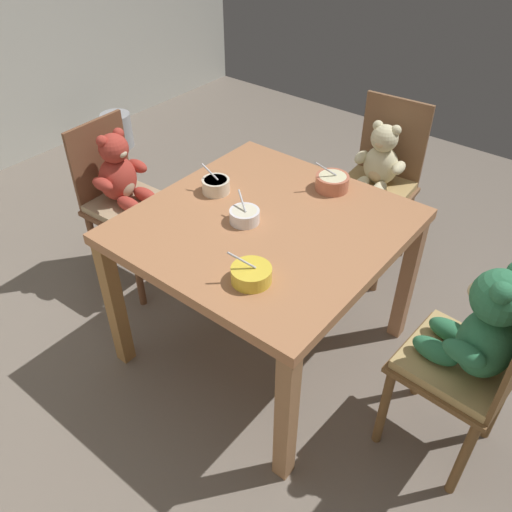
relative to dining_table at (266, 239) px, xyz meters
name	(u,v)px	position (x,y,z in m)	size (l,w,h in m)	color
ground_plane	(264,347)	(0.00, 0.00, -0.64)	(5.20, 5.20, 0.04)	#70655A
dining_table	(266,239)	(0.00, 0.00, 0.00)	(1.01, 0.99, 0.71)	#A86E47
teddy_chair_far_center	(123,188)	(-0.02, 0.87, -0.08)	(0.38, 0.39, 0.86)	brown
teddy_chair_near_right	(377,176)	(0.89, -0.04, -0.09)	(0.44, 0.41, 0.89)	brown
teddy_chair_near_front	(479,343)	(0.02, -0.87, -0.04)	(0.39, 0.40, 0.90)	brown
porridge_bowl_cream_far_center	(216,185)	(0.04, 0.30, 0.12)	(0.12, 0.13, 0.12)	beige
porridge_bowl_terracotta_near_right	(332,182)	(0.37, -0.07, 0.12)	(0.14, 0.14, 0.13)	#BE694D
porridge_bowl_yellow_near_left	(251,274)	(-0.31, -0.18, 0.12)	(0.14, 0.14, 0.12)	gold
porridge_bowl_white_center	(245,216)	(-0.05, 0.07, 0.11)	(0.12, 0.12, 0.11)	silver
metal_pail	(117,130)	(0.92, 2.15, -0.49)	(0.22, 0.22, 0.26)	#93969B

